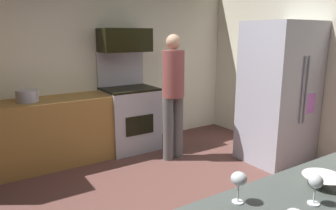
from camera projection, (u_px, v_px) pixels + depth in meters
The scene contains 10 objects.
wall_back at pixel (87, 64), 4.66m from camera, with size 5.20×0.12×2.60m, color #EEE9CE.
lower_cabinet_run at pixel (32, 135), 4.08m from camera, with size 2.40×0.60×0.90m, color #A47538.
oven_range at pixel (129, 116), 4.79m from camera, with size 0.76×0.65×1.48m.
microwave at pixel (125, 40), 4.61m from camera, with size 0.74×0.38×0.34m, color black.
refrigerator at pixel (279, 93), 4.28m from camera, with size 0.88×0.77×1.90m.
person_cook at pixel (173, 91), 4.29m from camera, with size 0.31×0.30×1.73m.
mixing_bowl_large at pixel (323, 181), 1.77m from camera, with size 0.23×0.23×0.06m, color white.
wine_glass_mid at pixel (316, 183), 1.56m from camera, with size 0.07×0.07×0.16m.
wine_glass_far at pixel (239, 180), 1.57m from camera, with size 0.08×0.08×0.17m.
stock_pot at pixel (27, 96), 3.96m from camera, with size 0.27×0.27×0.15m, color #B1B1C3.
Camera 1 is at (-1.51, -2.25, 1.74)m, focal length 33.62 mm.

